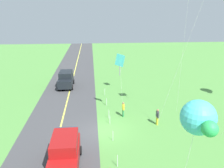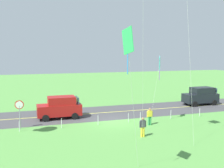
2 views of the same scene
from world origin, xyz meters
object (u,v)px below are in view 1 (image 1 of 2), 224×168
at_px(car_suv_foreground, 65,152).
at_px(car_parked_west_far, 66,79).
at_px(kite_pink_drift, 199,118).
at_px(kite_blue_mid, 120,61).
at_px(person_adult_near, 157,116).
at_px(person_adult_companion, 123,109).

relative_size(car_suv_foreground, car_parked_west_far, 1.00).
bearing_deg(kite_pink_drift, car_suv_foreground, -135.38).
bearing_deg(car_suv_foreground, kite_pink_drift, 44.62).
bearing_deg(car_parked_west_far, car_suv_foreground, 5.43).
height_order(car_parked_west_far, kite_blue_mid, kite_blue_mid).
distance_m(car_parked_west_far, person_adult_near, 15.94).
xyz_separation_m(car_suv_foreground, person_adult_companion, (-7.60, 5.13, -0.29)).
relative_size(kite_blue_mid, kite_pink_drift, 0.89).
bearing_deg(person_adult_companion, car_parked_west_far, 98.99).
xyz_separation_m(car_parked_west_far, person_adult_companion, (10.48, 6.85, -0.29)).
bearing_deg(car_suv_foreground, car_parked_west_far, -174.57).
bearing_deg(car_parked_west_far, person_adult_near, 38.21).
xyz_separation_m(kite_blue_mid, kite_pink_drift, (14.79, 1.20, 0.87)).
bearing_deg(car_parked_west_far, kite_blue_mid, 34.92).
xyz_separation_m(car_suv_foreground, kite_blue_mid, (-8.64, 4.87, 4.48)).
height_order(car_suv_foreground, person_adult_companion, car_suv_foreground).
bearing_deg(person_adult_near, person_adult_companion, -102.88).
bearing_deg(person_adult_near, car_parked_west_far, -120.46).
height_order(car_parked_west_far, person_adult_companion, car_parked_west_far).
bearing_deg(person_adult_companion, kite_blue_mid, 79.89).
relative_size(person_adult_near, kite_blue_mid, 0.25).
relative_size(person_adult_near, person_adult_companion, 1.00).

